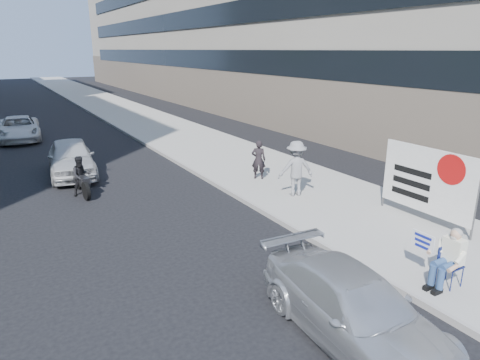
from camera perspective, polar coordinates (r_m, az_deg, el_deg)
ground at (r=9.98m, az=8.49°, el=-13.18°), size 160.00×160.00×0.00m
near_sidewalk at (r=28.72m, az=-10.43°, el=6.90°), size 5.00×120.00×0.15m
seated_protester at (r=10.05m, az=25.96°, el=-9.01°), size 0.83×1.12×1.31m
jogger at (r=14.70m, az=7.46°, el=1.54°), size 1.39×1.06×1.90m
pedestrian_woman at (r=16.54m, az=2.49°, el=2.73°), size 0.66×0.63×1.52m
protest_banner at (r=13.31m, az=23.68°, el=-0.09°), size 0.08×3.06×2.20m
parked_sedan at (r=8.12m, az=14.92°, el=-16.18°), size 2.01×4.37×1.24m
white_sedan_near at (r=18.88m, az=-21.57°, el=2.80°), size 2.18×4.48×1.47m
white_sedan_far at (r=27.64m, az=-27.42°, el=6.12°), size 2.54×4.91×1.32m
motorcycle at (r=16.14m, az=-20.37°, el=0.29°), size 0.75×2.05×1.42m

